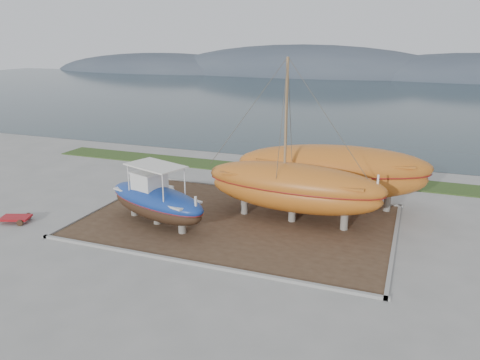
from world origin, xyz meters
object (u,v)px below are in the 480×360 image
at_px(orange_sailboat, 295,143).
at_px(orange_bare_hull, 332,178).
at_px(blue_caique, 156,195).
at_px(red_trailer, 16,219).
at_px(white_dinghy, 153,190).

bearing_deg(orange_sailboat, orange_bare_hull, 65.52).
xyz_separation_m(blue_caique, red_trailer, (-8.18, -2.75, -1.70)).
distance_m(blue_caique, red_trailer, 8.79).
bearing_deg(orange_sailboat, white_dinghy, 179.35).
distance_m(white_dinghy, orange_sailboat, 10.95).
bearing_deg(white_dinghy, red_trailer, -119.69).
bearing_deg(red_trailer, orange_bare_hull, 8.23).
xyz_separation_m(white_dinghy, orange_bare_hull, (11.81, 2.53, 1.45)).
bearing_deg(blue_caique, red_trailer, -141.94).
bearing_deg(white_dinghy, orange_bare_hull, 21.80).
distance_m(white_dinghy, orange_bare_hull, 12.16).
bearing_deg(orange_bare_hull, orange_sailboat, -127.58).
relative_size(orange_sailboat, red_trailer, 4.38).
relative_size(blue_caique, orange_bare_hull, 0.62).
bearing_deg(blue_caique, white_dinghy, 143.25).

